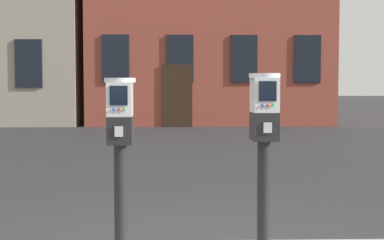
% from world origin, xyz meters
% --- Properties ---
extents(parking_meter_near_kerb, '(0.22, 0.25, 1.27)m').
position_xyz_m(parking_meter_near_kerb, '(-0.43, -0.31, 1.02)').
color(parking_meter_near_kerb, black).
rests_on(parking_meter_near_kerb, sidewalk_slab).
extents(parking_meter_twin_adjacent, '(0.22, 0.25, 1.31)m').
position_xyz_m(parking_meter_twin_adjacent, '(0.57, -0.31, 1.04)').
color(parking_meter_twin_adjacent, black).
rests_on(parking_meter_twin_adjacent, sidewalk_slab).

